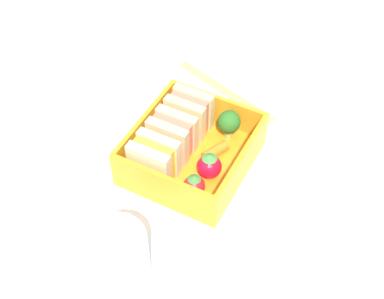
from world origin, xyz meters
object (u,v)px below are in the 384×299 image
at_px(sandwich_center_left, 172,135).
at_px(drinking_glass, 118,261).
at_px(sandwich_left, 154,159).
at_px(strawberry_left, 209,166).
at_px(carrot_stick_far_left, 215,151).
at_px(broccoli_floret, 229,122).
at_px(strawberry_far_left, 194,185).
at_px(sandwich_center, 189,113).
at_px(chopstick_pair, 226,90).
at_px(folded_napkin, 334,194).

bearing_deg(sandwich_center_left, drinking_glass, -168.44).
bearing_deg(drinking_glass, sandwich_left, 15.21).
distance_m(sandwich_left, strawberry_left, 0.07).
distance_m(carrot_stick_far_left, broccoli_floret, 0.04).
bearing_deg(strawberry_far_left, sandwich_center, 30.86).
distance_m(carrot_stick_far_left, chopstick_pair, 0.14).
height_order(strawberry_left, broccoli_floret, broccoli_floret).
bearing_deg(chopstick_pair, broccoli_floret, -153.15).
bearing_deg(strawberry_left, sandwich_center_left, 75.35).
xyz_separation_m(drinking_glass, folded_napkin, (0.22, -0.17, -0.04)).
relative_size(sandwich_center, folded_napkin, 0.46).
distance_m(sandwich_center_left, broccoli_floret, 0.08).
height_order(carrot_stick_far_left, broccoli_floret, broccoli_floret).
bearing_deg(sandwich_left, chopstick_pair, -2.40).
bearing_deg(sandwich_left, drinking_glass, -164.79).
distance_m(drinking_glass, folded_napkin, 0.29).
bearing_deg(folded_napkin, sandwich_center, 87.42).
relative_size(sandwich_center_left, chopstick_pair, 0.32).
height_order(sandwich_center, carrot_stick_far_left, sandwich_center).
xyz_separation_m(strawberry_left, folded_napkin, (0.05, -0.15, -0.03)).
bearing_deg(strawberry_left, carrot_stick_far_left, 12.74).
height_order(sandwich_center_left, carrot_stick_far_left, sandwich_center_left).
relative_size(sandwich_center_left, strawberry_far_left, 1.71).
height_order(drinking_glass, folded_napkin, drinking_glass).
bearing_deg(sandwich_center_left, sandwich_left, 180.00).
distance_m(sandwich_center, broccoli_floret, 0.06).
bearing_deg(carrot_stick_far_left, chopstick_pair, 19.35).
bearing_deg(chopstick_pair, drinking_glass, -174.84).
relative_size(drinking_glass, folded_napkin, 0.69).
xyz_separation_m(sandwich_left, carrot_stick_far_left, (0.06, -0.05, -0.02)).
xyz_separation_m(carrot_stick_far_left, drinking_glass, (-0.21, 0.02, 0.02)).
distance_m(chopstick_pair, folded_napkin, 0.23).
relative_size(strawberry_far_left, broccoli_floret, 0.76).
xyz_separation_m(carrot_stick_far_left, broccoli_floret, (0.04, -0.00, 0.02)).
xyz_separation_m(strawberry_far_left, strawberry_left, (0.03, -0.00, 0.00)).
xyz_separation_m(strawberry_left, broccoli_floret, (0.07, 0.01, 0.01)).
xyz_separation_m(strawberry_far_left, folded_napkin, (0.09, -0.15, -0.02)).
relative_size(strawberry_left, drinking_glass, 0.45).
bearing_deg(drinking_glass, sandwich_center, 9.31).
distance_m(sandwich_center_left, carrot_stick_far_left, 0.06).
bearing_deg(strawberry_far_left, folded_napkin, -60.41).
relative_size(sandwich_center_left, folded_napkin, 0.46).
relative_size(broccoli_floret, drinking_glass, 0.52).
xyz_separation_m(sandwich_center_left, drinking_glass, (-0.19, -0.04, 0.00)).
height_order(sandwich_center_left, strawberry_left, sandwich_center_left).
relative_size(sandwich_center, strawberry_far_left, 1.71).
bearing_deg(carrot_stick_far_left, sandwich_left, 140.02).
relative_size(sandwich_center, carrot_stick_far_left, 1.59).
distance_m(carrot_stick_far_left, drinking_glass, 0.21).
distance_m(sandwich_left, sandwich_center_left, 0.05).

